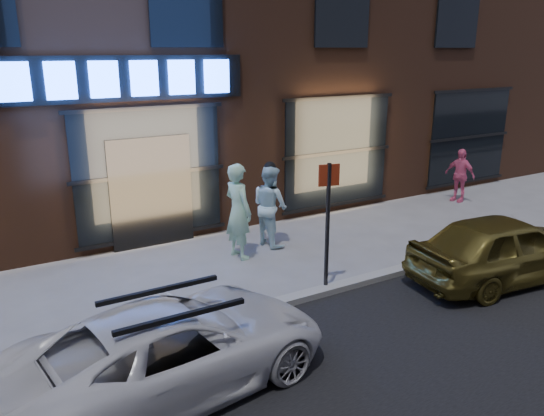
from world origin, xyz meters
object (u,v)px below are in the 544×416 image
Objects in this scene: white_suv at (173,348)px; sign_post at (328,216)px; man_cap at (270,206)px; man_bowtie at (238,211)px; gold_sedan at (505,248)px; passerby at (460,175)px.

white_suv is 3.69m from sign_post.
man_bowtie is at bearing 100.34° from man_cap.
gold_sedan is (2.79, -3.85, -0.25)m from man_cap.
man_bowtie is 1.00m from man_cap.
man_cap reaches higher than gold_sedan.
gold_sedan is at bearing -152.98° from man_cap.
passerby reaches higher than gold_sedan.
man_bowtie is 4.52m from white_suv.
white_suv is at bearing 96.87° from gold_sedan.
sign_post is (-0.33, -2.56, 0.52)m from man_cap.
gold_sedan is at bearing -8.95° from sign_post.
man_cap is 0.47× the size of gold_sedan.
passerby is at bearing 36.84° from sign_post.
white_suv is (-3.67, -3.90, -0.32)m from man_cap.
man_bowtie reaches higher than passerby.
man_bowtie reaches higher than gold_sedan.
man_bowtie is 0.85× the size of sign_post.
gold_sedan is at bearing -97.85° from white_suv.
man_bowtie reaches higher than man_cap.
passerby is (6.38, 0.33, -0.14)m from man_cap.
white_suv is at bearing -79.63° from passerby.
passerby is 10.91m from white_suv.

